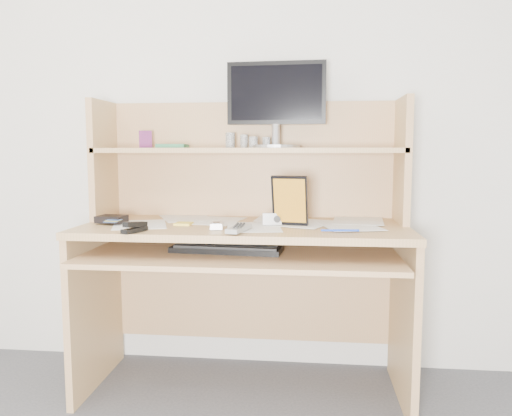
# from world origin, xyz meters

# --- Properties ---
(back_wall) EXTENTS (3.60, 0.04, 2.50)m
(back_wall) POSITION_xyz_m (0.00, 1.80, 1.25)
(back_wall) COLOR silver
(back_wall) RESTS_ON floor
(desk) EXTENTS (1.40, 0.70, 1.30)m
(desk) POSITION_xyz_m (0.00, 1.56, 0.69)
(desk) COLOR tan
(desk) RESTS_ON floor
(paper_clutter) EXTENTS (1.32, 0.54, 0.01)m
(paper_clutter) POSITION_xyz_m (0.00, 1.48, 0.75)
(paper_clutter) COLOR white
(paper_clutter) RESTS_ON desk
(keyboard) EXTENTS (0.47, 0.20, 0.03)m
(keyboard) POSITION_xyz_m (-0.06, 1.39, 0.67)
(keyboard) COLOR black
(keyboard) RESTS_ON desk
(tv_remote) EXTENTS (0.09, 0.18, 0.02)m
(tv_remote) POSITION_xyz_m (0.01, 1.27, 0.76)
(tv_remote) COLOR gray
(tv_remote) RESTS_ON paper_clutter
(flip_phone) EXTENTS (0.06, 0.10, 0.02)m
(flip_phone) POSITION_xyz_m (-0.10, 1.35, 0.77)
(flip_phone) COLOR #B8B9BB
(flip_phone) RESTS_ON paper_clutter
(stapler) EXTENTS (0.08, 0.13, 0.04)m
(stapler) POSITION_xyz_m (-0.40, 1.22, 0.77)
(stapler) COLOR black
(stapler) RESTS_ON paper_clutter
(wallet) EXTENTS (0.13, 0.11, 0.03)m
(wallet) POSITION_xyz_m (-0.58, 1.45, 0.77)
(wallet) COLOR black
(wallet) RESTS_ON paper_clutter
(sticky_note_pad) EXTENTS (0.07, 0.07, 0.01)m
(sticky_note_pad) POSITION_xyz_m (-0.26, 1.45, 0.75)
(sticky_note_pad) COLOR yellow
(sticky_note_pad) RESTS_ON desk
(digital_camera) EXTENTS (0.08, 0.04, 0.05)m
(digital_camera) POSITION_xyz_m (0.12, 1.46, 0.78)
(digital_camera) COLOR #B2B2B5
(digital_camera) RESTS_ON paper_clutter
(game_case) EXTENTS (0.15, 0.04, 0.21)m
(game_case) POSITION_xyz_m (0.20, 1.43, 0.86)
(game_case) COLOR black
(game_case) RESTS_ON paper_clutter
(blue_pen) EXTENTS (0.15, 0.02, 0.01)m
(blue_pen) POSITION_xyz_m (0.40, 1.30, 0.76)
(blue_pen) COLOR blue
(blue_pen) RESTS_ON paper_clutter
(card_box) EXTENTS (0.06, 0.04, 0.08)m
(card_box) POSITION_xyz_m (-0.50, 1.68, 1.12)
(card_box) COLOR maroon
(card_box) RESTS_ON desk
(shelf_book) EXTENTS (0.15, 0.19, 0.02)m
(shelf_book) POSITION_xyz_m (-0.35, 1.64, 1.09)
(shelf_book) COLOR #317C42
(shelf_book) RESTS_ON desk
(chip_stack_a) EXTENTS (0.05, 0.05, 0.05)m
(chip_stack_a) POSITION_xyz_m (0.08, 1.65, 1.11)
(chip_stack_a) COLOR black
(chip_stack_a) RESTS_ON desk
(chip_stack_b) EXTENTS (0.05, 0.05, 0.07)m
(chip_stack_b) POSITION_xyz_m (-0.09, 1.68, 1.12)
(chip_stack_b) COLOR silver
(chip_stack_b) RESTS_ON desk
(chip_stack_c) EXTENTS (0.05, 0.05, 0.05)m
(chip_stack_c) POSITION_xyz_m (0.02, 1.61, 1.11)
(chip_stack_c) COLOR black
(chip_stack_c) RESTS_ON desk
(chip_stack_d) EXTENTS (0.04, 0.04, 0.06)m
(chip_stack_d) POSITION_xyz_m (-0.02, 1.66, 1.11)
(chip_stack_d) COLOR silver
(chip_stack_d) RESTS_ON desk
(monitor) EXTENTS (0.45, 0.22, 0.39)m
(monitor) POSITION_xyz_m (0.12, 1.66, 1.29)
(monitor) COLOR #A3A3A8
(monitor) RESTS_ON desk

